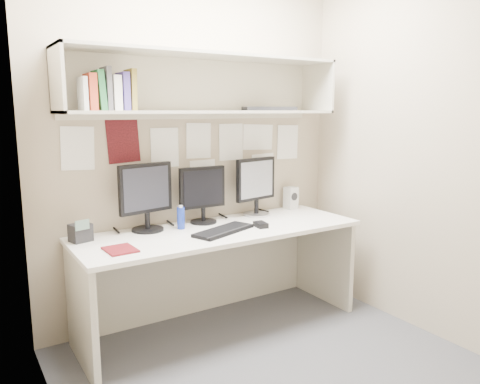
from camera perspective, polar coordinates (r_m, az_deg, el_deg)
floor at (r=3.04m, az=4.16°, el=-20.57°), size 2.40×2.00×0.01m
wall_back at (r=3.48m, az=-5.40°, el=5.92°), size 2.40×0.02×2.60m
wall_front at (r=1.93m, az=22.55°, el=1.97°), size 2.40×0.02×2.60m
wall_left at (r=2.15m, az=-22.19°, el=2.73°), size 0.02×2.00×2.60m
wall_right at (r=3.48m, az=20.65°, el=5.33°), size 0.02×2.00×2.60m
desk at (r=3.38m, az=-2.41°, el=-10.45°), size 2.00×0.70×0.73m
overhead_hutch at (r=3.35m, az=-4.41°, el=12.96°), size 2.00×0.38×0.40m
pinned_papers at (r=3.48m, az=-5.34°, el=5.09°), size 1.92×0.01×0.48m
monitor_left at (r=3.22m, az=-11.39°, el=-0.27°), size 0.40×0.22×0.46m
monitor_center at (r=3.40m, az=-4.60°, el=0.01°), size 0.35×0.19×0.41m
monitor_right at (r=3.63m, az=1.95°, el=0.98°), size 0.38×0.21×0.45m
keyboard at (r=3.16m, az=-2.02°, el=-4.73°), size 0.50×0.32×0.02m
mouse at (r=3.30m, az=2.54°, el=-4.00°), size 0.09×0.12×0.03m
speaker at (r=3.91m, az=6.21°, el=-0.71°), size 0.10×0.10×0.18m
blue_bottle at (r=3.26m, az=-7.22°, el=-3.13°), size 0.05×0.05×0.17m
maroon_notebook at (r=2.85m, az=-14.39°, el=-6.82°), size 0.18×0.21×0.01m
desk_phone at (r=3.10m, az=-18.86°, el=-4.69°), size 0.15×0.14×0.15m
book_stack at (r=3.05m, az=-15.78°, el=11.72°), size 0.33×0.16×0.26m
hutch_tray at (r=3.59m, az=3.59°, el=10.12°), size 0.42×0.25×0.03m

